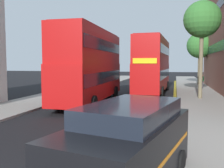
{
  "coord_description": "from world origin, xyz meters",
  "views": [
    {
      "loc": [
        4.31,
        -4.23,
        3.07
      ],
      "look_at": [
        0.5,
        11.0,
        1.8
      ],
      "focal_mm": 40.66,
      "sensor_mm": 36.0,
      "label": 1
    }
  ],
  "objects_px": {
    "double_decker_bus_away": "(90,64)",
    "taxi_minivan": "(127,148)",
    "double_decker_bus_oncoming": "(153,64)",
    "pedestrian_far": "(202,81)"
  },
  "relations": [
    {
      "from": "double_decker_bus_away",
      "to": "taxi_minivan",
      "type": "height_order",
      "value": "double_decker_bus_away"
    },
    {
      "from": "double_decker_bus_oncoming",
      "to": "taxi_minivan",
      "type": "height_order",
      "value": "double_decker_bus_oncoming"
    },
    {
      "from": "double_decker_bus_oncoming",
      "to": "pedestrian_far",
      "type": "height_order",
      "value": "double_decker_bus_oncoming"
    },
    {
      "from": "double_decker_bus_away",
      "to": "pedestrian_far",
      "type": "bearing_deg",
      "value": 53.67
    },
    {
      "from": "double_decker_bus_away",
      "to": "double_decker_bus_oncoming",
      "type": "relative_size",
      "value": 1.0
    },
    {
      "from": "double_decker_bus_away",
      "to": "taxi_minivan",
      "type": "xyz_separation_m",
      "value": [
        5.29,
        -12.81,
        -1.96
      ]
    },
    {
      "from": "double_decker_bus_away",
      "to": "double_decker_bus_oncoming",
      "type": "bearing_deg",
      "value": 62.12
    },
    {
      "from": "taxi_minivan",
      "to": "double_decker_bus_oncoming",
      "type": "bearing_deg",
      "value": 93.25
    },
    {
      "from": "double_decker_bus_away",
      "to": "double_decker_bus_oncoming",
      "type": "height_order",
      "value": "same"
    },
    {
      "from": "double_decker_bus_oncoming",
      "to": "pedestrian_far",
      "type": "bearing_deg",
      "value": 43.58
    }
  ]
}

